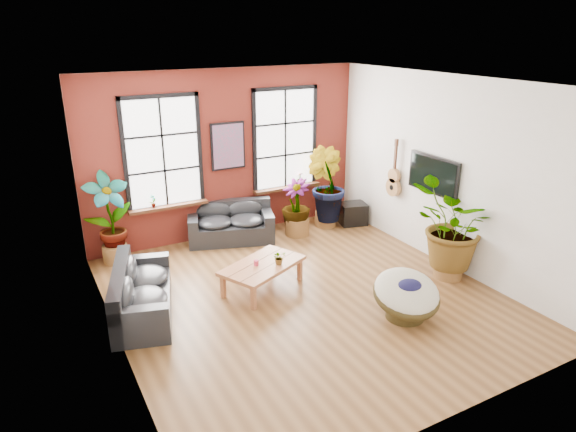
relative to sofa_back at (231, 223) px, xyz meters
name	(u,v)px	position (x,y,z in m)	size (l,w,h in m)	color
room	(302,195)	(0.13, -2.74, 1.38)	(6.04, 6.54, 3.54)	brown
sofa_back	(231,223)	(0.00, 0.00, 0.00)	(1.94, 1.36, 0.81)	black
sofa_left	(139,293)	(-2.41, -2.10, -0.01)	(1.35, 2.13, 0.78)	black
coffee_table	(262,267)	(-0.36, -2.28, 0.05)	(1.66, 1.36, 0.56)	#9F5E39
papasan_chair	(407,294)	(1.17, -4.19, 0.03)	(1.25, 1.26, 0.78)	#3A3014
poster	(228,146)	(0.13, 0.30, 1.58)	(0.74, 0.06, 0.98)	black
tv_wall_unit	(421,177)	(3.07, -2.29, 1.18)	(0.13, 1.86, 1.20)	black
media_box	(353,214)	(2.82, -0.47, -0.12)	(0.69, 0.62, 0.49)	black
pot_back_left	(115,253)	(-2.37, 0.05, -0.19)	(0.58, 0.58, 0.34)	brown
pot_back_right	(326,218)	(2.20, -0.27, -0.19)	(0.52, 0.52, 0.34)	brown
pot_right_wall	(448,267)	(2.77, -3.49, -0.18)	(0.65, 0.65, 0.37)	brown
pot_mid	(297,226)	(1.38, -0.43, -0.18)	(0.54, 0.54, 0.38)	brown
floor_plant_back_left	(110,214)	(-2.39, 0.07, 0.60)	(0.86, 0.58, 1.63)	#12441F
floor_plant_back_right	(326,185)	(2.19, -0.26, 0.60)	(0.90, 0.73, 1.64)	#12441F
floor_plant_right_wall	(453,227)	(2.78, -3.49, 0.60)	(1.45, 1.26, 1.61)	#12441F
floor_plant_mid	(296,204)	(1.36, -0.39, 0.32)	(0.61, 0.61, 1.09)	#12441F
table_plant	(279,257)	(-0.11, -2.42, 0.22)	(0.22, 0.19, 0.24)	#12441F
sill_plant_left	(153,201)	(-1.52, 0.25, 0.67)	(0.14, 0.10, 0.27)	#12441F
sill_plant_right	(300,178)	(1.83, 0.25, 0.67)	(0.15, 0.15, 0.27)	#12441F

